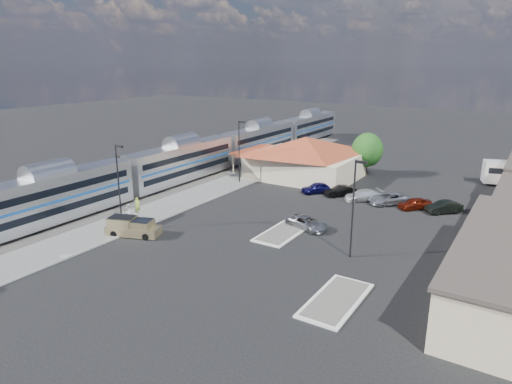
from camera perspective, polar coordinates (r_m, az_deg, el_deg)
The scene contains 22 objects.
ground at distance 47.65m, azimuth -1.97°, elevation -4.94°, with size 280.00×280.00×0.00m, color black.
railbed at distance 66.43m, azimuth -13.16°, elevation 0.84°, with size 16.00×100.00×0.12m, color #4C4944.
platform at distance 59.07m, azimuth -8.35°, elevation -0.79°, with size 5.50×92.00×0.18m, color gray.
passenger_train at distance 66.43m, azimuth -9.15°, elevation 3.56°, with size 3.00×104.00×5.55m.
freight_cars at distance 67.65m, azimuth -15.48°, elevation 2.58°, with size 2.80×46.00×4.00m.
station_depot at distance 68.98m, azimuth 6.11°, elevation 4.37°, with size 18.35×12.24×6.20m.
traffic_island_south at distance 47.25m, azimuth 3.43°, elevation -5.02°, with size 3.30×7.50×0.21m.
traffic_island_north at distance 35.18m, azimuth 9.98°, elevation -13.12°, with size 3.30×7.50×0.21m.
lamp_plat_s at distance 48.75m, azimuth -16.76°, elevation 1.44°, with size 1.08×0.25×9.00m.
lamp_plat_n at distance 64.89m, azimuth -2.05°, elevation 5.69°, with size 1.08×0.25×9.00m.
lamp_lot at distance 40.68m, azimuth 12.20°, elevation -1.11°, with size 1.08×0.25×9.00m.
tree_depot at distance 71.46m, azimuth 13.75°, elevation 5.14°, with size 4.71×4.71×6.63m.
pickup_truck at distance 47.87m, azimuth -15.07°, elevation -4.29°, with size 5.73×3.68×1.86m.
suv at distance 48.43m, azimuth 6.41°, elevation -3.83°, with size 2.24×4.86×1.35m, color #979A9E.
person_a at distance 54.01m, azimuth -14.58°, elevation -1.62°, with size 0.69×0.45×1.90m, color #BCE046.
person_b at distance 52.15m, azimuth -15.70°, elevation -2.39°, with size 0.88×0.69×1.82m, color white.
parked_car_a at distance 61.44m, azimuth 7.62°, elevation 0.53°, with size 1.71×4.25×1.45m, color #0D0C40.
parked_car_b at distance 60.52m, azimuth 10.48°, elevation 0.11°, with size 1.45×4.15×1.37m, color black.
parked_car_c at distance 59.20m, azimuth 13.24°, elevation -0.39°, with size 1.98×4.87×1.41m, color silver.
parked_car_d at distance 58.58m, azimuth 16.29°, elevation -0.78°, with size 2.39×5.19×1.44m, color #999BA1.
parked_car_e at distance 57.58m, azimuth 19.24°, elevation -1.37°, with size 1.63×4.04×1.38m, color maroon.
parked_car_f at distance 57.30m, azimuth 22.41°, elevation -1.76°, with size 1.51×4.34×1.43m, color black.
Camera 1 is at (25.08, -36.68, 17.21)m, focal length 32.00 mm.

